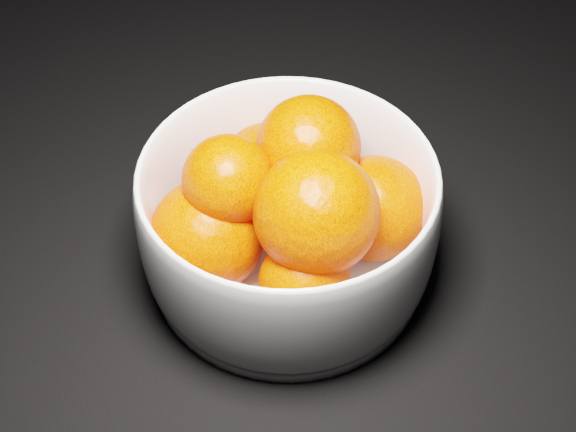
% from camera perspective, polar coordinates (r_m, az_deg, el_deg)
% --- Properties ---
extents(ground, '(3.00, 3.00, 0.00)m').
position_cam_1_polar(ground, '(0.86, 1.76, 10.42)').
color(ground, black).
rests_on(ground, ground).
extents(bowl, '(0.23, 0.23, 0.11)m').
position_cam_1_polar(bowl, '(0.62, 0.00, -0.36)').
color(bowl, white).
rests_on(bowl, ground).
extents(orange_pile, '(0.19, 0.17, 0.14)m').
position_cam_1_polar(orange_pile, '(0.61, 0.07, 0.89)').
color(orange_pile, '#E83B04').
rests_on(orange_pile, bowl).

